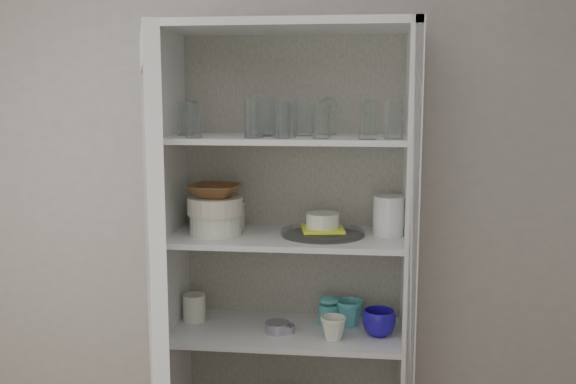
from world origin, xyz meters
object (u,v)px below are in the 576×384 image
Objects in this scene: plate_stack_front at (215,224)px; terracotta_bowl at (215,191)px; yellow_trivet at (323,229)px; mug_white at (333,328)px; goblet_2 at (329,114)px; white_ramekin at (323,220)px; plate_stack_back at (219,214)px; glass_platter at (323,233)px; goblet_1 at (286,116)px; mug_teal at (350,313)px; goblet_3 at (370,116)px; measuring_cups at (277,327)px; teal_jar at (329,312)px; cream_bowl at (215,206)px; pantry_cabinet at (290,305)px; mug_blue at (379,323)px; white_canister at (194,308)px; grey_bowl_stack at (389,216)px.

plate_stack_front is 0.98× the size of terracotta_bowl.
mug_white is at bearing -65.18° from yellow_trivet.
yellow_trivet is at bearing -97.25° from goblet_2.
terracotta_bowl reaches higher than white_ramekin.
yellow_trivet is (0.45, -0.11, -0.03)m from plate_stack_back.
glass_platter reaches higher than mug_white.
plate_stack_front is at bearing -152.00° from goblet_1.
goblet_2 is 0.84m from mug_teal.
goblet_2 is at bearing 82.75° from glass_platter.
goblet_3 is 1.52× the size of measuring_cups.
plate_stack_front is 1.94× the size of teal_jar.
goblet_2 reaches higher than measuring_cups.
cream_bowl is at bearing 0.00° from plate_stack_front.
white_ramekin is at bearing -146.83° from goblet_3.
goblet_1 reaches higher than teal_jar.
plate_stack_back is 1.00× the size of cream_bowl.
goblet_3 is at bearing 14.45° from terracotta_bowl.
goblet_3 is 0.47m from white_ramekin.
goblet_2 is 0.49m from glass_platter.
teal_jar is at bearing -0.35° from pantry_cabinet.
mug_blue is 0.79m from white_canister.
pantry_cabinet is 0.59m from terracotta_bowl.
goblet_2 is 0.87m from mug_blue.
glass_platter is 0.38m from mug_white.
cream_bowl reaches higher than yellow_trivet.
goblet_1 reaches higher than grey_bowl_stack.
goblet_2 is 0.49× the size of glass_platter.
goblet_2 reaches higher than plate_stack_back.
goblet_2 is 1.44× the size of mug_teal.
yellow_trivet is at bearing 15.77° from measuring_cups.
mug_white is (-0.13, -0.23, -0.83)m from goblet_3.
goblet_1 is (-0.02, 0.04, 0.80)m from pantry_cabinet.
goblet_2 is 0.80× the size of terracotta_bowl.
plate_stack_front is at bearing -34.35° from white_canister.
plate_stack_front is 0.49m from measuring_cups.
measuring_cups is at bearing -170.19° from grey_bowl_stack.
pantry_cabinet reaches higher than terracotta_bowl.
pantry_cabinet is 0.17m from teal_jar.
plate_stack_back is 0.54m from measuring_cups.
mug_blue is 1.32× the size of mug_white.
plate_stack_back is 0.63m from teal_jar.
goblet_3 is at bearing 33.17° from yellow_trivet.
pantry_cabinet is 0.36m from glass_platter.
pantry_cabinet reaches higher than goblet_2.
teal_jar is at bearing 152.16° from mug_blue.
goblet_1 is 0.43m from terracotta_bowl.
pantry_cabinet is at bearing 179.65° from teal_jar.
teal_jar is at bearing 67.02° from yellow_trivet.
mug_white is (0.21, -0.22, -0.83)m from goblet_1.
pantry_cabinet is 9.95× the size of terracotta_bowl.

